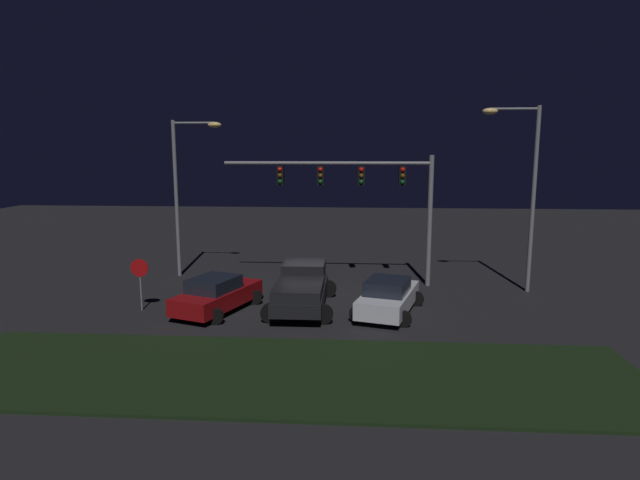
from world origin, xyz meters
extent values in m
plane|color=black|center=(0.00, 0.00, 0.00)|extent=(80.00, 80.00, 0.00)
cube|color=black|center=(0.00, -8.37, 0.05)|extent=(21.52, 5.73, 0.10)
cube|color=black|center=(-0.18, -1.58, 0.68)|extent=(2.02, 5.41, 0.55)
cube|color=black|center=(-0.19, -0.40, 1.38)|extent=(1.85, 1.91, 0.85)
cube|color=black|center=(-0.19, -0.40, 1.50)|extent=(1.77, 1.53, 0.51)
cube|color=black|center=(-0.18, -2.66, 1.18)|extent=(1.93, 3.03, 0.45)
cylinder|color=black|center=(-1.22, 0.35, 0.40)|extent=(0.80, 0.22, 0.80)
cylinder|color=black|center=(0.84, 0.36, 0.40)|extent=(0.80, 0.22, 0.80)
cylinder|color=black|center=(-1.21, -3.53, 0.40)|extent=(0.80, 0.22, 0.80)
cylinder|color=black|center=(0.85, -3.52, 0.40)|extent=(0.80, 0.22, 0.80)
cube|color=maroon|center=(-3.68, -2.13, 0.61)|extent=(3.19, 4.75, 0.70)
cube|color=black|center=(-3.77, -2.37, 1.23)|extent=(2.18, 2.42, 0.55)
cylinder|color=black|center=(-4.04, -0.41, 0.32)|extent=(0.64, 0.22, 0.64)
cylinder|color=black|center=(-2.31, -1.04, 0.32)|extent=(0.64, 0.22, 0.64)
cylinder|color=black|center=(-5.06, -3.23, 0.32)|extent=(0.64, 0.22, 0.64)
cylinder|color=black|center=(-3.33, -3.85, 0.32)|extent=(0.64, 0.22, 0.64)
cube|color=silver|center=(3.48, -1.97, 0.61)|extent=(2.93, 4.72, 0.70)
cube|color=black|center=(3.42, -2.22, 1.23)|extent=(2.09, 2.36, 0.55)
cylinder|color=black|center=(3.01, -0.28, 0.32)|extent=(0.64, 0.22, 0.64)
cylinder|color=black|center=(4.78, -0.79, 0.32)|extent=(0.64, 0.22, 0.64)
cylinder|color=black|center=(2.19, -3.16, 0.32)|extent=(0.64, 0.22, 0.64)
cylinder|color=black|center=(3.96, -3.67, 0.32)|extent=(0.64, 0.22, 0.64)
cylinder|color=slate|center=(5.74, 2.85, 3.25)|extent=(0.24, 0.24, 6.50)
cylinder|color=slate|center=(0.64, 2.85, 6.10)|extent=(10.20, 0.18, 0.18)
cube|color=black|center=(4.34, 2.85, 5.50)|extent=(0.32, 0.44, 0.95)
sphere|color=red|center=(4.34, 2.62, 5.80)|extent=(0.22, 0.22, 0.22)
sphere|color=#59380A|center=(4.34, 2.62, 5.50)|extent=(0.22, 0.22, 0.22)
sphere|color=#0C4719|center=(4.34, 2.62, 5.20)|extent=(0.22, 0.22, 0.22)
cube|color=black|center=(2.34, 2.85, 5.50)|extent=(0.32, 0.44, 0.95)
sphere|color=red|center=(2.34, 2.62, 5.80)|extent=(0.22, 0.22, 0.22)
sphere|color=#59380A|center=(2.34, 2.62, 5.50)|extent=(0.22, 0.22, 0.22)
sphere|color=#0C4719|center=(2.34, 2.62, 5.20)|extent=(0.22, 0.22, 0.22)
cube|color=black|center=(0.34, 2.85, 5.50)|extent=(0.32, 0.44, 0.95)
sphere|color=red|center=(0.34, 2.62, 5.80)|extent=(0.22, 0.22, 0.22)
sphere|color=#59380A|center=(0.34, 2.62, 5.50)|extent=(0.22, 0.22, 0.22)
sphere|color=#0C4719|center=(0.34, 2.62, 5.20)|extent=(0.22, 0.22, 0.22)
cube|color=black|center=(-1.66, 2.85, 5.50)|extent=(0.32, 0.44, 0.95)
sphere|color=red|center=(-1.66, 2.62, 5.80)|extent=(0.22, 0.22, 0.22)
sphere|color=#59380A|center=(-1.66, 2.62, 5.50)|extent=(0.22, 0.22, 0.22)
sphere|color=#0C4719|center=(-1.66, 2.62, 5.20)|extent=(0.22, 0.22, 0.22)
cylinder|color=slate|center=(-7.44, 4.10, 4.14)|extent=(0.20, 0.20, 8.28)
cylinder|color=slate|center=(-6.35, 4.10, 8.13)|extent=(2.19, 0.12, 0.12)
ellipsoid|color=#F9CC72|center=(-5.25, 4.10, 8.03)|extent=(0.70, 0.44, 0.30)
cylinder|color=slate|center=(10.39, 2.02, 4.37)|extent=(0.20, 0.20, 8.74)
cylinder|color=slate|center=(9.29, 2.02, 8.59)|extent=(2.20, 0.12, 0.12)
ellipsoid|color=#F9CC72|center=(8.19, 2.02, 8.49)|extent=(0.70, 0.44, 0.30)
cylinder|color=slate|center=(-6.94, -2.24, 1.10)|extent=(0.07, 0.07, 2.20)
cylinder|color=#B20C0F|center=(-6.94, -2.27, 1.85)|extent=(0.76, 0.03, 0.76)
camera|label=1|loc=(2.09, -23.24, 6.66)|focal=29.54mm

